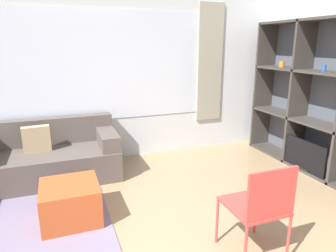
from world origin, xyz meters
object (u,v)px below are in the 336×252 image
object	(u,v)px
ottoman	(71,202)
shelving_unit	(325,101)
couch_main	(51,157)
folding_chair	(260,204)

from	to	relation	value
ottoman	shelving_unit	bearing A→B (deg)	1.47
couch_main	ottoman	distance (m)	1.18
couch_main	folding_chair	bearing A→B (deg)	-55.02
shelving_unit	couch_main	size ratio (longest dim) A/B	1.43
shelving_unit	folding_chair	size ratio (longest dim) A/B	2.90
couch_main	folding_chair	distance (m)	2.83
ottoman	folding_chair	xyz separation A→B (m)	(1.43, -1.15, 0.32)
ottoman	couch_main	bearing A→B (deg)	99.20
shelving_unit	folding_chair	xyz separation A→B (m)	(-1.93, -1.24, -0.51)
ottoman	folding_chair	bearing A→B (deg)	-38.86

